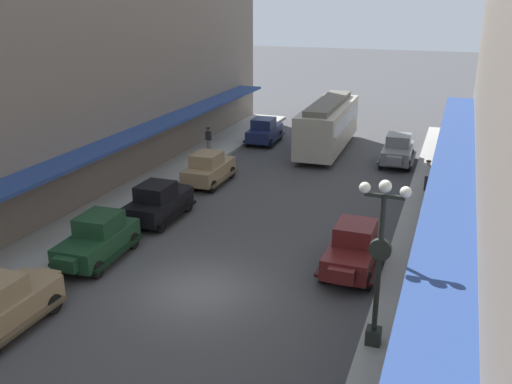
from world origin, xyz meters
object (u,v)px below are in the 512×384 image
at_px(pedestrian_2, 209,140).
at_px(pedestrian_3, 427,175).
at_px(lamp_post_with_clock, 380,258).
at_px(parked_car_3, 209,168).
at_px(parked_car_6, 264,130).
at_px(parked_car_1, 0,304).
at_px(streetcar, 328,123).
at_px(parked_car_0, 354,247).
at_px(parked_car_5, 97,238).
at_px(fire_hydrant, 108,217).
at_px(pedestrian_1, 455,184).
at_px(parked_car_2, 398,149).
at_px(parked_car_4, 159,201).

xyz_separation_m(pedestrian_2, pedestrian_3, (14.19, -3.17, 0.00)).
relative_size(lamp_post_with_clock, pedestrian_2, 3.09).
relative_size(parked_car_3, parked_car_6, 0.99).
bearing_deg(parked_car_1, parked_car_6, 90.30).
xyz_separation_m(parked_car_6, streetcar, (4.72, -0.50, 0.96)).
xyz_separation_m(parked_car_0, parked_car_5, (-9.74, -2.58, 0.00)).
bearing_deg(fire_hydrant, pedestrian_1, 31.08).
relative_size(parked_car_1, fire_hydrant, 5.21).
distance_m(parked_car_6, lamp_post_with_clock, 25.18).
height_order(parked_car_2, parked_car_5, same).
height_order(parked_car_3, lamp_post_with_clock, lamp_post_with_clock).
height_order(streetcar, fire_hydrant, streetcar).
height_order(parked_car_5, pedestrian_1, parked_car_5).
bearing_deg(fire_hydrant, pedestrian_2, 94.24).
xyz_separation_m(parked_car_3, pedestrian_2, (-2.57, 5.62, 0.07)).
relative_size(parked_car_1, lamp_post_with_clock, 0.83).
bearing_deg(parked_car_2, parked_car_6, 167.14).
bearing_deg(parked_car_1, streetcar, 79.60).
bearing_deg(parked_car_3, parked_car_4, -89.47).
relative_size(pedestrian_1, pedestrian_2, 1.00).
bearing_deg(parked_car_6, pedestrian_1, -32.78).
relative_size(parked_car_4, streetcar, 0.44).
bearing_deg(parked_car_4, pedestrian_3, 35.29).
height_order(parked_car_6, pedestrian_1, parked_car_6).
bearing_deg(parked_car_5, parked_car_1, -88.34).
height_order(pedestrian_1, pedestrian_3, same).
height_order(parked_car_0, parked_car_3, same).
xyz_separation_m(parked_car_0, parked_car_6, (-9.72, 17.56, 0.00)).
bearing_deg(parked_car_0, lamp_post_with_clock, -72.43).
distance_m(parked_car_2, parked_car_3, 12.18).
relative_size(parked_car_1, parked_car_6, 0.99).
relative_size(parked_car_5, fire_hydrant, 5.27).
height_order(parked_car_3, parked_car_5, same).
height_order(fire_hydrant, pedestrian_1, pedestrian_1).
xyz_separation_m(parked_car_4, parked_car_5, (-0.19, -4.57, 0.00)).
bearing_deg(fire_hydrant, parked_car_2, 53.74).
height_order(parked_car_0, lamp_post_with_clock, lamp_post_with_clock).
height_order(parked_car_2, streetcar, streetcar).
height_order(fire_hydrant, pedestrian_3, pedestrian_3).
relative_size(fire_hydrant, pedestrian_2, 0.49).
distance_m(parked_car_3, streetcar, 10.44).
bearing_deg(pedestrian_1, parked_car_1, -127.44).
distance_m(lamp_post_with_clock, fire_hydrant, 13.95).
xyz_separation_m(parked_car_2, pedestrian_2, (-12.06, -2.01, 0.07)).
bearing_deg(fire_hydrant, parked_car_5, -62.57).
distance_m(parked_car_6, streetcar, 4.84).
height_order(pedestrian_1, pedestrian_2, same).
bearing_deg(parked_car_4, fire_hydrant, -133.42).
height_order(parked_car_1, pedestrian_2, parked_car_1).
distance_m(parked_car_3, pedestrian_1, 13.12).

